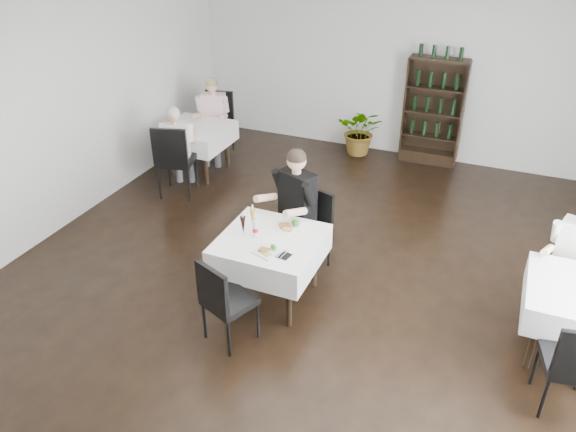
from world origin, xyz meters
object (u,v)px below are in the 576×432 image
object	(u,v)px
main_table	(270,250)
diner_main	(292,202)
wine_shelf	(433,113)
potted_tree	(361,131)

from	to	relation	value
main_table	diner_main	bearing A→B (deg)	92.42
wine_shelf	diner_main	xyz separation A→B (m)	(-0.93, -3.66, 0.02)
wine_shelf	main_table	size ratio (longest dim) A/B	1.70
potted_tree	diner_main	world-z (taller)	diner_main
diner_main	wine_shelf	bearing A→B (deg)	75.78
potted_tree	main_table	bearing A→B (deg)	-86.85
main_table	potted_tree	size ratio (longest dim) A/B	1.26
potted_tree	diner_main	xyz separation A→B (m)	(0.20, -3.55, 0.45)
main_table	diner_main	world-z (taller)	diner_main
main_table	potted_tree	xyz separation A→B (m)	(-0.23, 4.20, -0.21)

